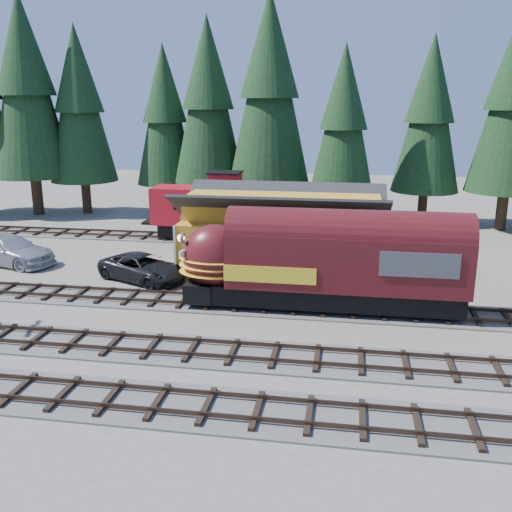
% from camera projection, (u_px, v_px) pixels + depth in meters
% --- Properties ---
extents(ground, '(120.00, 120.00, 0.00)m').
position_uv_depth(ground, '(254.00, 337.00, 26.13)').
color(ground, '#6B665B').
rests_on(ground, ground).
extents(track_siding, '(68.00, 3.20, 0.33)m').
position_uv_depth(track_siding, '(465.00, 317.00, 28.36)').
color(track_siding, '#4C4947').
rests_on(track_siding, ground).
extents(track_main_south, '(68.00, 3.20, 0.33)m').
position_uv_depth(track_main_south, '(493.00, 372.00, 22.65)').
color(track_main_south, '#4C4947').
rests_on(track_main_south, ground).
extents(track_spur, '(32.00, 3.20, 0.33)m').
position_uv_depth(track_spur, '(167.00, 237.00, 44.80)').
color(track_spur, '#4C4947').
rests_on(track_spur, ground).
extents(depot, '(12.80, 7.00, 5.30)m').
position_uv_depth(depot, '(282.00, 226.00, 35.33)').
color(depot, '#C5881B').
rests_on(depot, ground).
extents(conifer_backdrop, '(80.26, 23.00, 17.23)m').
position_uv_depth(conifer_backdrop, '(354.00, 99.00, 46.34)').
color(conifer_backdrop, black).
rests_on(conifer_backdrop, ground).
extents(locomotive, '(14.73, 2.93, 4.01)m').
position_uv_depth(locomotive, '(315.00, 266.00, 28.92)').
color(locomotive, black).
rests_on(locomotive, ground).
extents(caboose, '(9.34, 2.71, 4.86)m').
position_uv_depth(caboose, '(214.00, 209.00, 43.56)').
color(caboose, black).
rests_on(caboose, ground).
extents(pickup_truck_a, '(6.31, 4.82, 1.59)m').
position_uv_depth(pickup_truck_a, '(143.00, 268.00, 34.11)').
color(pickup_truck_a, black).
rests_on(pickup_truck_a, ground).
extents(pickup_truck_b, '(6.98, 4.14, 1.90)m').
position_uv_depth(pickup_truck_b, '(9.00, 250.00, 37.50)').
color(pickup_truck_b, '#ADB0B5').
rests_on(pickup_truck_b, ground).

